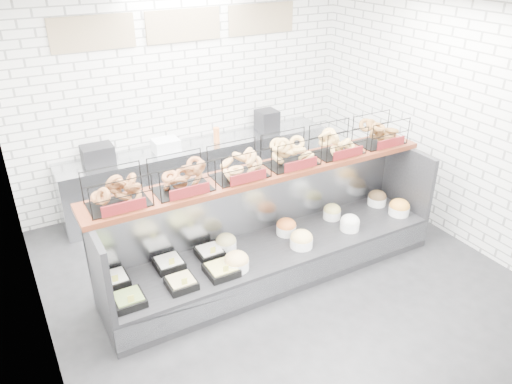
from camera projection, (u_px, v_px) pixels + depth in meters
ground at (288, 286)px, 5.70m from camera, size 5.50×5.50×0.00m
room_shell at (263, 98)px, 5.22m from camera, size 5.02×5.51×3.01m
display_case at (273, 248)px, 5.82m from camera, size 4.00×0.90×1.20m
bagel_shelf at (266, 159)px, 5.47m from camera, size 4.10×0.50×0.40m
prep_counter at (200, 171)px, 7.37m from camera, size 4.00×0.60×1.20m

